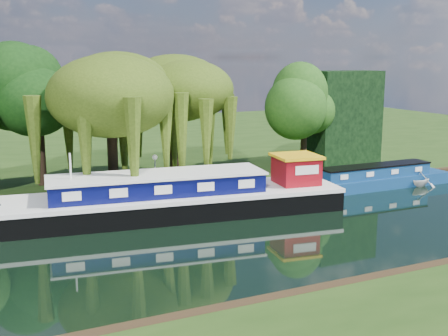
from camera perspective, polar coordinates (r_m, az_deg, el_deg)
name	(u,v)px	position (r m, az deg, el deg)	size (l,w,h in m)	color
ground	(209,242)	(29.83, -1.54, -7.56)	(120.00, 120.00, 0.00)	black
far_bank	(82,147)	(61.69, -14.18, 2.12)	(120.00, 52.00, 0.45)	#19330E
dutch_barge	(179,198)	(34.72, -4.57, -3.02)	(21.19, 7.25, 4.38)	black
narrowboat	(375,179)	(43.24, 15.07, -1.09)	(13.00, 2.25, 1.89)	navy
white_cruiser	(421,186)	(45.14, 19.36, -1.72)	(2.10, 2.43, 1.28)	silver
willow_left	(110,97)	(38.30, -11.46, 7.09)	(7.52, 7.52, 9.01)	black
willow_right	(173,99)	(41.21, -5.16, 7.03)	(6.96, 6.96, 8.47)	black
tree_far_mid	(37,96)	(42.17, -18.44, 6.92)	(5.69, 5.69, 9.32)	black
tree_far_right	(305,106)	(47.17, 8.19, 6.26)	(4.60, 4.60, 7.52)	black
conifer_hedge	(345,117)	(50.32, 12.15, 5.08)	(6.00, 3.00, 8.00)	black
lamppost	(155,163)	(38.93, -7.03, 0.50)	(0.36, 0.36, 2.56)	silver
mooring_posts	(151,192)	(36.99, -7.44, -2.41)	(19.16, 0.16, 1.00)	silver
reeds_near	(413,259)	(27.28, 18.66, -8.76)	(33.70, 1.50, 1.10)	#214612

